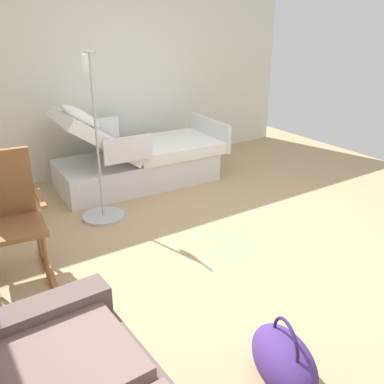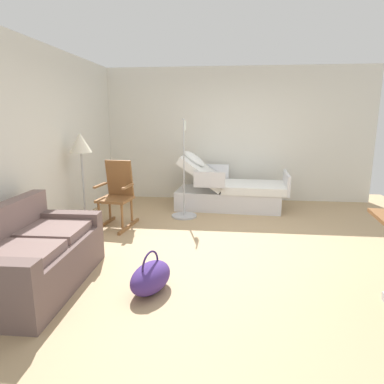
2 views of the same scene
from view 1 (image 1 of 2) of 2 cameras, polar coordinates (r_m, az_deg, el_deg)
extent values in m
plane|color=tan|center=(4.18, 5.54, -6.06)|extent=(6.63, 6.63, 0.00)
cube|color=silver|center=(5.92, -10.37, 16.02)|extent=(0.10, 5.50, 2.70)
cube|color=silver|center=(5.45, -7.30, 2.90)|extent=(0.98, 1.98, 0.35)
cube|color=white|center=(5.56, -2.94, 6.13)|extent=(0.98, 1.20, 0.14)
cube|color=white|center=(5.13, -12.69, 7.29)|extent=(0.96, 0.91, 0.65)
ellipsoid|color=white|center=(5.03, -14.63, 9.71)|extent=(0.37, 0.49, 0.39)
cube|color=silver|center=(4.75, -8.51, 5.64)|extent=(0.07, 0.56, 0.28)
cube|color=silver|center=(5.67, -12.45, 8.16)|extent=(0.07, 0.56, 0.28)
cube|color=silver|center=(5.82, 2.31, 8.02)|extent=(0.95, 0.10, 0.36)
cylinder|color=black|center=(4.93, -14.05, -1.35)|extent=(0.10, 0.10, 0.10)
cylinder|color=black|center=(5.58, -16.25, 1.28)|extent=(0.10, 0.10, 0.10)
cylinder|color=black|center=(5.53, 1.86, 2.03)|extent=(0.10, 0.10, 0.10)
cylinder|color=black|center=(6.12, -1.74, 4.09)|extent=(0.10, 0.10, 0.10)
cube|color=#7F6660|center=(2.26, -16.98, -20.73)|extent=(0.69, 0.66, 0.10)
cube|color=#68534F|center=(2.63, -19.96, -19.44)|extent=(0.20, 0.85, 0.60)
cube|color=brown|center=(3.85, -18.58, -9.60)|extent=(0.76, 0.13, 0.05)
cylinder|color=brown|center=(3.57, -18.91, -8.07)|extent=(0.04, 0.04, 0.40)
cylinder|color=brown|center=(3.90, -19.78, -5.51)|extent=(0.04, 0.04, 0.40)
cube|color=brown|center=(3.63, -22.75, -4.53)|extent=(0.51, 0.53, 0.04)
cube|color=brown|center=(3.70, -23.75, 0.91)|extent=(0.17, 0.44, 0.60)
cube|color=brown|center=(3.54, -19.58, -0.82)|extent=(0.39, 0.09, 0.03)
ellipsoid|color=#472D7A|center=(2.71, 12.10, -21.14)|extent=(0.63, 0.48, 0.30)
torus|color=#312055|center=(2.62, 12.34, -19.08)|extent=(0.29, 0.11, 0.30)
cylinder|color=#B2B5BA|center=(4.64, -11.69, -3.17)|extent=(0.44, 0.44, 0.03)
cylinder|color=#B2B5BA|center=(4.35, -12.57, 6.84)|extent=(0.02, 0.02, 1.65)
cube|color=#B2B5BA|center=(4.21, -13.56, 17.70)|extent=(0.28, 0.02, 0.02)
cube|color=white|center=(4.33, -14.01, 16.32)|extent=(0.09, 0.04, 0.16)
camera|label=2|loc=(2.87, 91.96, -7.16)|focal=31.81mm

